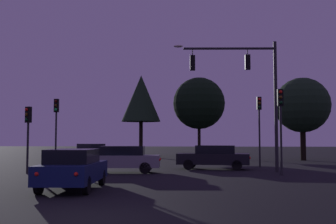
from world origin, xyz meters
The scene contains 13 objects.
ground_plane centered at (0.00, 24.50, 0.00)m, with size 168.00×168.00×0.00m, color black.
traffic_signal_mast_arm centered at (5.42, 15.00, 5.34)m, with size 6.13×0.69×7.73m.
traffic_light_corner_left centered at (-7.07, 12.77, 2.67)m, with size 0.37×0.39×3.73m.
traffic_light_corner_right centered at (6.62, 19.30, 3.41)m, with size 0.33×0.37×4.85m.
traffic_light_median centered at (-7.15, 17.44, 3.27)m, with size 0.31×0.36×4.64m.
traffic_light_far_side centered at (6.86, 12.78, 3.24)m, with size 0.30×0.35×4.59m.
car_nearside_lane centered at (-2.17, 5.71, 0.80)m, with size 2.13×4.65×1.52m.
car_crossing_left centered at (3.40, 17.00, 0.80)m, with size 4.73×2.21×1.52m.
car_crossing_right centered at (-1.97, 13.73, 0.80)m, with size 4.70×2.01×1.52m.
car_far_lane centered at (-7.54, 27.41, 0.80)m, with size 4.43×4.16×1.52m.
tree_behind_sign centered at (11.86, 29.14, 5.05)m, with size 5.06×5.06×7.61m.
tree_left_far centered at (2.29, 37.51, 6.05)m, with size 5.92×5.92×9.02m.
tree_center_horizon centered at (-4.33, 37.06, 6.60)m, with size 4.46×4.46×9.30m.
Camera 1 is at (2.72, -9.61, 1.87)m, focal length 44.13 mm.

